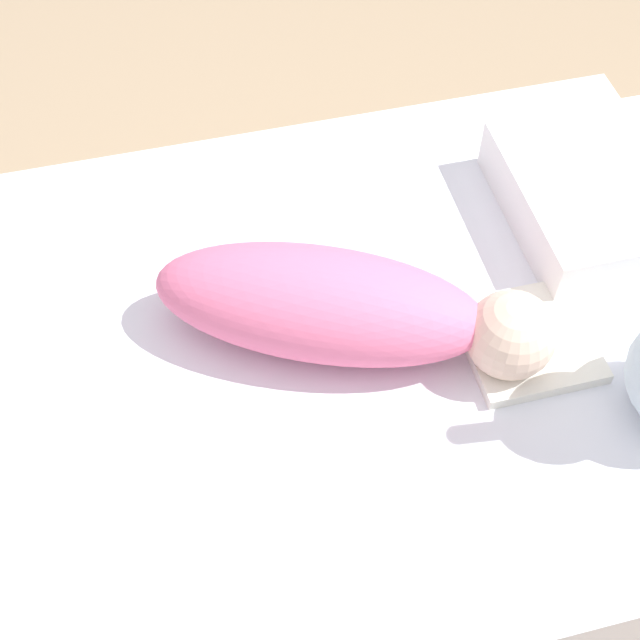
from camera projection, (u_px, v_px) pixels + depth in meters
name	position (u px, v px, depth m)	size (l,w,h in m)	color
ground_plane	(323.00, 424.00, 1.53)	(12.00, 12.00, 0.00)	#9E8466
bed_mattress	(323.00, 387.00, 1.44)	(1.37, 0.98, 0.24)	white
burp_cloth	(527.00, 341.00, 1.33)	(0.19, 0.19, 0.02)	white
swaddled_baby	(344.00, 308.00, 1.29)	(0.58, 0.37, 0.15)	pink
pillow	(617.00, 192.00, 1.47)	(0.35, 0.34, 0.09)	white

